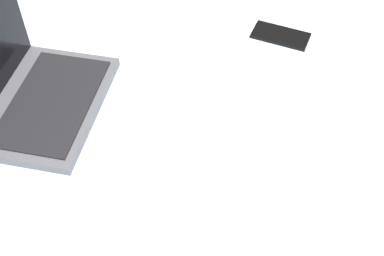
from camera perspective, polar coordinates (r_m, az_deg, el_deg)
The scene contains 2 objects.
laptop at distance 114.87cm, azimuth -17.59°, elevation 3.96°, with size 37.12×29.47×23.00cm.
cell_phone at distance 131.65cm, azimuth 9.83°, elevation 10.09°, with size 6.80×14.00×0.80cm, color black.
Camera 1 is at (-42.74, 9.78, 99.64)cm, focal length 47.97 mm.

